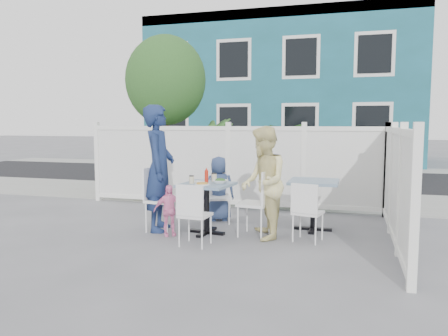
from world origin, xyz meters
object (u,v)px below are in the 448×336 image
(man, at_px, (159,168))
(boy, at_px, (219,189))
(main_table, at_px, (207,195))
(toddler, at_px, (169,210))
(chair_left, at_px, (158,194))
(chair_near, at_px, (193,210))
(spare_table, at_px, (314,192))
(chair_right, at_px, (259,198))
(chair_back, at_px, (217,192))
(utility_cabinet, at_px, (148,166))
(woman, at_px, (263,183))

(man, relative_size, boy, 1.76)
(main_table, relative_size, toddler, 1.06)
(chair_left, xyz_separation_m, chair_near, (0.83, -0.68, -0.08))
(spare_table, height_order, toddler, spare_table)
(spare_table, relative_size, chair_right, 0.80)
(chair_left, xyz_separation_m, chair_back, (0.71, 0.83, -0.07))
(toddler, bearing_deg, man, 101.07)
(chair_left, relative_size, chair_right, 1.01)
(chair_right, distance_m, chair_back, 1.13)
(toddler, bearing_deg, main_table, -5.24)
(utility_cabinet, xyz_separation_m, man, (1.96, -3.60, 0.36))
(chair_near, distance_m, man, 1.20)
(boy, bearing_deg, spare_table, 148.99)
(spare_table, bearing_deg, man, -164.27)
(utility_cabinet, xyz_separation_m, toddler, (2.23, -3.88, -0.23))
(man, distance_m, boy, 1.20)
(main_table, bearing_deg, woman, -2.24)
(woman, bearing_deg, chair_back, -148.61)
(man, height_order, woman, man)
(utility_cabinet, bearing_deg, spare_table, -35.51)
(main_table, distance_m, man, 0.87)
(boy, bearing_deg, chair_left, 30.05)
(spare_table, distance_m, chair_back, 1.61)
(chair_right, height_order, chair_back, chair_right)
(spare_table, relative_size, chair_left, 0.80)
(chair_left, height_order, chair_right, chair_left)
(chair_right, bearing_deg, boy, 54.25)
(chair_left, distance_m, woman, 1.67)
(spare_table, bearing_deg, chair_left, -163.16)
(man, bearing_deg, spare_table, -87.54)
(man, bearing_deg, chair_left, 162.64)
(chair_back, relative_size, man, 0.45)
(utility_cabinet, xyz_separation_m, spare_table, (4.26, -2.95, -0.00))
(utility_cabinet, relative_size, main_table, 1.51)
(main_table, xyz_separation_m, chair_left, (-0.78, -0.04, -0.02))
(main_table, bearing_deg, spare_table, 23.38)
(spare_table, bearing_deg, chair_right, -141.02)
(main_table, xyz_separation_m, boy, (-0.08, 0.89, -0.04))
(main_table, distance_m, toddler, 0.61)
(main_table, height_order, boy, boy)
(chair_back, relative_size, woman, 0.54)
(spare_table, xyz_separation_m, woman, (-0.66, -0.69, 0.21))
(chair_back, height_order, chair_near, chair_back)
(chair_near, bearing_deg, toddler, 144.56)
(utility_cabinet, bearing_deg, chair_back, -47.48)
(chair_near, distance_m, boy, 1.61)
(spare_table, bearing_deg, chair_near, -137.09)
(chair_right, bearing_deg, toddler, 112.11)
(spare_table, height_order, woman, woman)
(boy, bearing_deg, chair_back, 71.12)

